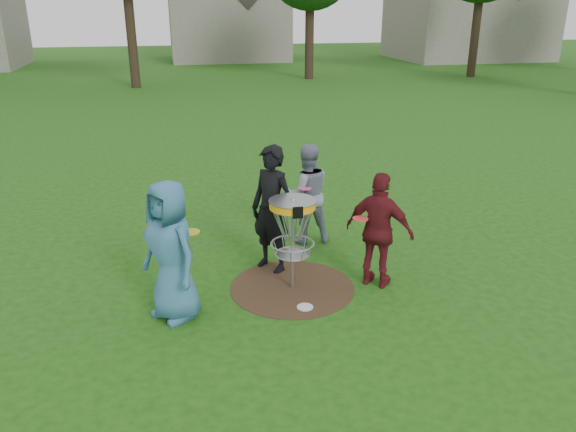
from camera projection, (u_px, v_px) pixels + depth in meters
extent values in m
plane|color=#19470F|center=(292.00, 288.00, 8.12)|extent=(100.00, 100.00, 0.00)
cylinder|color=#47331E|center=(292.00, 287.00, 8.12)|extent=(1.80, 1.80, 0.01)
imported|color=#32678A|center=(171.00, 251.00, 7.07)|extent=(1.02, 1.08, 1.86)
imported|color=black|center=(272.00, 209.00, 8.38)|extent=(0.81, 0.84, 1.94)
imported|color=gray|center=(306.00, 194.00, 9.42)|extent=(0.85, 0.67, 1.71)
imported|color=maroon|center=(379.00, 231.00, 7.92)|extent=(1.02, 0.96, 1.70)
cylinder|color=silver|center=(305.00, 307.00, 7.58)|extent=(0.22, 0.22, 0.02)
cylinder|color=#9EA0A5|center=(292.00, 244.00, 7.87)|extent=(0.05, 0.05, 1.38)
cylinder|color=#FF9F0D|center=(293.00, 205.00, 7.66)|extent=(0.64, 0.64, 0.10)
cylinder|color=#9EA0A5|center=(293.00, 201.00, 7.64)|extent=(0.66, 0.66, 0.01)
cube|color=black|center=(298.00, 213.00, 7.37)|extent=(0.14, 0.02, 0.16)
torus|color=#9EA0A5|center=(292.00, 243.00, 7.87)|extent=(0.62, 0.62, 0.02)
torus|color=#9EA0A5|center=(292.00, 254.00, 7.93)|extent=(0.50, 0.50, 0.02)
cylinder|color=#9EA0A5|center=(292.00, 254.00, 7.93)|extent=(0.44, 0.44, 0.01)
cylinder|color=gold|center=(191.00, 232.00, 7.11)|extent=(0.22, 0.22, 0.02)
cylinder|color=#E75A13|center=(279.00, 201.00, 8.06)|extent=(0.22, 0.22, 0.02)
cylinder|color=#FC428E|center=(305.00, 188.00, 9.09)|extent=(0.22, 0.22, 0.02)
cylinder|color=#E3403B|center=(360.00, 219.00, 7.83)|extent=(0.22, 0.22, 0.02)
cylinder|color=#38281C|center=(132.00, 38.00, 26.36)|extent=(0.46, 0.46, 4.62)
cylinder|color=#38281C|center=(309.00, 42.00, 29.63)|extent=(0.46, 0.46, 3.78)
cylinder|color=#38281C|center=(475.00, 37.00, 30.40)|extent=(0.46, 0.46, 4.20)
cube|color=gray|center=(227.00, 23.00, 39.79)|extent=(8.00, 7.00, 5.00)
cube|color=gray|center=(468.00, 15.00, 40.19)|extent=(10.00, 8.00, 6.00)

